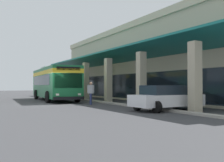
{
  "coord_description": "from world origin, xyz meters",
  "views": [
    {
      "loc": [
        21.48,
        -5.62,
        1.46
      ],
      "look_at": [
        -0.08,
        5.6,
        1.86
      ],
      "focal_mm": 43.83,
      "sensor_mm": 36.0,
      "label": 1
    }
  ],
  "objects": [
    {
      "name": "transit_bus",
      "position": [
        -4.95,
        1.73,
        1.85
      ],
      "size": [
        11.35,
        3.32,
        3.34
      ],
      "color": "#196638",
      "rests_on": "ground"
    },
    {
      "name": "pedestrian",
      "position": [
        2.22,
        2.57,
        0.98
      ],
      "size": [
        0.66,
        0.44,
        1.73
      ],
      "color": "navy",
      "rests_on": "ground"
    },
    {
      "name": "ground",
      "position": [
        0.0,
        8.0,
        0.0
      ],
      "size": [
        120.0,
        120.0,
        0.0
      ],
      "primitive_type": "plane",
      "color": "#38383A"
    },
    {
      "name": "potted_palm",
      "position": [
        -7.97,
        5.32,
        0.72
      ],
      "size": [
        1.6,
        1.58,
        3.1
      ],
      "color": "#4C4742",
      "rests_on": "ground"
    },
    {
      "name": "parked_sedan_white",
      "position": [
        8.81,
        4.54,
        0.75
      ],
      "size": [
        2.58,
        4.48,
        1.47
      ],
      "color": "silver",
      "rests_on": "ground"
    },
    {
      "name": "curb_strip",
      "position": [
        -2.71,
        4.35,
        0.06
      ],
      "size": [
        37.78,
        0.5,
        0.12
      ],
      "primitive_type": "cube",
      "color": "#9E998E",
      "rests_on": "ground"
    },
    {
      "name": "plaza_building",
      "position": [
        -2.71,
        13.98,
        3.81
      ],
      "size": [
        31.78,
        15.16,
        7.62
      ],
      "color": "#B2A88E",
      "rests_on": "ground"
    }
  ]
}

